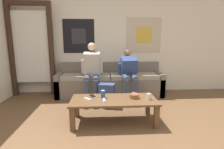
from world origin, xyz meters
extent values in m
cube|color=silver|center=(0.00, 2.84, 1.27)|extent=(10.00, 0.05, 2.55)
cube|color=black|center=(-0.68, 2.81, 1.39)|extent=(0.75, 0.01, 0.80)
cube|color=#2D2D33|center=(-0.68, 2.80, 1.39)|extent=(0.34, 0.01, 0.36)
cube|color=beige|center=(0.92, 2.81, 1.42)|extent=(0.85, 0.01, 0.85)
cube|color=gold|center=(0.92, 2.80, 1.42)|extent=(0.38, 0.01, 0.38)
cube|color=#382319|center=(-2.21, 2.62, 1.02)|extent=(0.10, 0.10, 2.05)
cube|color=#382319|center=(-1.31, 2.62, 1.02)|extent=(0.10, 0.10, 2.05)
cube|color=#382319|center=(-1.76, 2.62, 2.10)|extent=(1.00, 0.10, 0.10)
cube|color=silver|center=(-1.76, 2.64, 1.13)|extent=(0.82, 0.02, 1.64)
cube|color=#70665B|center=(0.06, 2.75, 0.38)|extent=(2.47, 0.13, 0.76)
cube|color=#70665B|center=(0.06, 2.41, 0.21)|extent=(2.47, 0.54, 0.42)
cube|color=#70665B|center=(-1.12, 2.41, 0.27)|extent=(0.12, 0.54, 0.54)
cube|color=#70665B|center=(1.23, 2.41, 0.27)|extent=(0.12, 0.54, 0.54)
cube|color=gray|center=(-0.50, 2.41, 0.47)|extent=(1.09, 0.50, 0.10)
cube|color=gray|center=(0.61, 2.41, 0.47)|extent=(1.09, 0.50, 0.10)
cube|color=brown|center=(0.05, 1.04, 0.37)|extent=(1.33, 0.60, 0.03)
cube|color=brown|center=(-0.57, 1.28, 0.18)|extent=(0.07, 0.07, 0.35)
cube|color=brown|center=(0.66, 1.28, 0.18)|extent=(0.07, 0.07, 0.35)
cube|color=brown|center=(-0.57, 0.80, 0.18)|extent=(0.07, 0.07, 0.35)
cube|color=brown|center=(0.66, 0.80, 0.18)|extent=(0.07, 0.07, 0.35)
cylinder|color=#384256|center=(-0.44, 1.99, 0.52)|extent=(0.11, 0.42, 0.11)
cylinder|color=#384256|center=(-0.44, 1.78, 0.27)|extent=(0.10, 0.10, 0.49)
cube|color=#232328|center=(-0.44, 1.71, 0.03)|extent=(0.11, 0.25, 0.05)
cylinder|color=#384256|center=(-0.26, 1.99, 0.52)|extent=(0.11, 0.42, 0.11)
cylinder|color=#384256|center=(-0.26, 1.78, 0.27)|extent=(0.10, 0.10, 0.49)
cube|color=#232328|center=(-0.26, 1.71, 0.03)|extent=(0.11, 0.25, 0.05)
cube|color=beige|center=(-0.35, 2.25, 0.77)|extent=(0.34, 0.32, 0.55)
sphere|color=beige|center=(-0.35, 2.33, 1.15)|extent=(0.18, 0.18, 0.18)
cylinder|color=beige|center=(-0.54, 2.25, 0.73)|extent=(0.08, 0.11, 0.29)
cylinder|color=beige|center=(-0.15, 2.25, 0.73)|extent=(0.08, 0.11, 0.29)
cylinder|color=#384256|center=(0.36, 2.01, 0.52)|extent=(0.11, 0.39, 0.11)
cylinder|color=#384256|center=(0.36, 1.81, 0.27)|extent=(0.10, 0.10, 0.49)
cube|color=#232328|center=(0.36, 1.74, 0.03)|extent=(0.11, 0.25, 0.05)
cylinder|color=#384256|center=(0.54, 2.01, 0.52)|extent=(0.11, 0.39, 0.11)
cylinder|color=#384256|center=(0.54, 1.81, 0.27)|extent=(0.10, 0.10, 0.49)
cube|color=#232328|center=(0.54, 1.74, 0.03)|extent=(0.11, 0.25, 0.05)
cube|color=#33477F|center=(0.45, 2.29, 0.71)|extent=(0.38, 0.41, 0.47)
sphere|color=#9E7556|center=(0.45, 2.42, 1.01)|extent=(0.16, 0.16, 0.16)
cylinder|color=#33477F|center=(0.26, 2.30, 0.67)|extent=(0.08, 0.13, 0.24)
cylinder|color=#33477F|center=(0.65, 2.30, 0.67)|extent=(0.08, 0.13, 0.24)
cube|color=navy|center=(-0.04, 1.74, 0.23)|extent=(0.34, 0.26, 0.45)
cube|color=navy|center=(-0.06, 1.65, 0.12)|extent=(0.22, 0.11, 0.20)
cylinder|color=brown|center=(0.37, 1.06, 0.42)|extent=(0.14, 0.14, 0.07)
torus|color=brown|center=(0.37, 1.06, 0.45)|extent=(0.15, 0.15, 0.02)
cylinder|color=silver|center=(0.58, 0.99, 0.43)|extent=(0.06, 0.06, 0.09)
cylinder|color=black|center=(0.58, 0.99, 0.48)|extent=(0.00, 0.00, 0.01)
cylinder|color=#28479E|center=(-0.12, 1.10, 0.44)|extent=(0.07, 0.07, 0.12)
cylinder|color=silver|center=(-0.12, 1.10, 0.51)|extent=(0.06, 0.06, 0.00)
cube|color=white|center=(-0.11, 0.95, 0.40)|extent=(0.04, 0.14, 0.02)
cylinder|color=#333842|center=(-0.11, 0.99, 0.41)|extent=(0.01, 0.01, 0.00)
cube|color=white|center=(0.41, 1.24, 0.40)|extent=(0.06, 0.15, 0.02)
cylinder|color=#333842|center=(0.41, 1.27, 0.41)|extent=(0.01, 0.01, 0.00)
cube|color=white|center=(-0.36, 1.02, 0.40)|extent=(0.12, 0.13, 0.02)
cylinder|color=#333842|center=(-0.39, 1.05, 0.41)|extent=(0.01, 0.01, 0.00)
cube|color=black|center=(-0.30, 1.21, 0.39)|extent=(0.11, 0.15, 0.01)
cube|color=black|center=(-0.30, 1.21, 0.39)|extent=(0.10, 0.14, 0.00)
camera|label=1|loc=(-0.14, -1.56, 1.27)|focal=28.00mm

